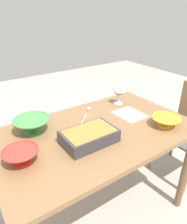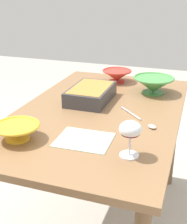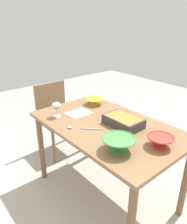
# 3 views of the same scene
# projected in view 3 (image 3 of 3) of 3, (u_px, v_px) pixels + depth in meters

# --- Properties ---
(ground_plane) EXTENTS (8.00, 8.00, 0.00)m
(ground_plane) POSITION_uv_depth(u_px,v_px,m) (105.00, 193.00, 2.19)
(ground_plane) COLOR #B2ADA3
(dining_table) EXTENTS (1.33, 0.81, 0.78)m
(dining_table) POSITION_uv_depth(u_px,v_px,m) (106.00, 134.00, 1.92)
(dining_table) COLOR olive
(dining_table) RESTS_ON ground_plane
(chair) EXTENTS (0.40, 0.44, 0.88)m
(chair) POSITION_uv_depth(u_px,v_px,m) (56.00, 115.00, 2.77)
(chair) COLOR #595959
(chair) RESTS_ON ground_plane
(wine_glass) EXTENTS (0.08, 0.08, 0.14)m
(wine_glass) POSITION_uv_depth(u_px,v_px,m) (56.00, 106.00, 1.98)
(wine_glass) COLOR white
(wine_glass) RESTS_ON dining_table
(casserole_dish) EXTENTS (0.32, 0.21, 0.08)m
(casserole_dish) POSITION_uv_depth(u_px,v_px,m) (123.00, 121.00, 1.83)
(casserole_dish) COLOR #38383D
(casserole_dish) RESTS_ON dining_table
(mixing_bowl) EXTENTS (0.19, 0.19, 0.07)m
(mixing_bowl) POSITION_uv_depth(u_px,v_px,m) (94.00, 101.00, 2.29)
(mixing_bowl) COLOR yellow
(mixing_bowl) RESTS_ON dining_table
(small_bowl) EXTENTS (0.24, 0.24, 0.10)m
(small_bowl) POSITION_uv_depth(u_px,v_px,m) (119.00, 143.00, 1.48)
(small_bowl) COLOR #4C994C
(small_bowl) RESTS_ON dining_table
(serving_bowl) EXTENTS (0.19, 0.19, 0.08)m
(serving_bowl) POSITION_uv_depth(u_px,v_px,m) (160.00, 141.00, 1.53)
(serving_bowl) COLOR red
(serving_bowl) RESTS_ON dining_table
(serving_spoon) EXTENTS (0.22, 0.22, 0.01)m
(serving_spoon) POSITION_uv_depth(u_px,v_px,m) (78.00, 128.00, 1.79)
(serving_spoon) COLOR silver
(serving_spoon) RESTS_ON dining_table
(napkin) EXTENTS (0.20, 0.23, 0.00)m
(napkin) POSITION_uv_depth(u_px,v_px,m) (79.00, 113.00, 2.09)
(napkin) COLOR #B2CCB7
(napkin) RESTS_ON dining_table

